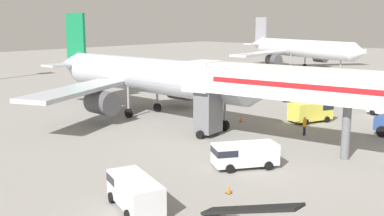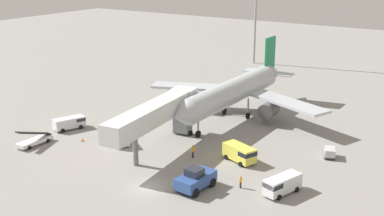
{
  "view_description": "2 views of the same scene",
  "coord_description": "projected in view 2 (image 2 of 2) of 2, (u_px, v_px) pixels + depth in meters",
  "views": [
    {
      "loc": [
        -41.21,
        -10.3,
        11.24
      ],
      "look_at": [
        -5.84,
        20.78,
        2.26
      ],
      "focal_mm": 43.3,
      "sensor_mm": 36.0,
      "label": 1
    },
    {
      "loc": [
        34.18,
        -42.8,
        27.22
      ],
      "look_at": [
        -6.35,
        19.64,
        3.92
      ],
      "focal_mm": 46.23,
      "sensor_mm": 36.0,
      "label": 2
    }
  ],
  "objects": [
    {
      "name": "service_van_rear_right",
      "position": [
        119.0,
        136.0,
        74.02
      ],
      "size": [
        5.25,
        4.57,
        1.88
      ],
      "color": "white",
      "rests_on": "ground"
    },
    {
      "name": "safety_cone_alpha",
      "position": [
        227.0,
        139.0,
        75.08
      ],
      "size": [
        0.34,
        0.34,
        0.52
      ],
      "color": "black",
      "rests_on": "ground"
    },
    {
      "name": "ground_plane",
      "position": [
        148.0,
        187.0,
        60.15
      ],
      "size": [
        300.0,
        300.0,
        0.0
      ],
      "primitive_type": "plane",
      "color": "gray"
    },
    {
      "name": "airplane_at_gate",
      "position": [
        235.0,
        91.0,
        84.63
      ],
      "size": [
        33.85,
        35.58,
        12.17
      ],
      "color": "#B7BCC6",
      "rests_on": "ground"
    },
    {
      "name": "jet_bridge",
      "position": [
        158.0,
        113.0,
        70.06
      ],
      "size": [
        5.46,
        21.38,
        7.34
      ],
      "color": "silver",
      "rests_on": "ground"
    },
    {
      "name": "safety_cone_bravo",
      "position": [
        83.0,
        139.0,
        74.94
      ],
      "size": [
        0.36,
        0.36,
        0.55
      ],
      "color": "black",
      "rests_on": "ground"
    },
    {
      "name": "belt_loader_truck",
      "position": [
        35.0,
        140.0,
        73.4
      ],
      "size": [
        2.02,
        5.7,
        2.86
      ],
      "color": "white",
      "rests_on": "ground"
    },
    {
      "name": "pushback_tug",
      "position": [
        196.0,
        179.0,
        59.37
      ],
      "size": [
        3.26,
        5.56,
        2.8
      ],
      "color": "#2D4C8E",
      "rests_on": "ground"
    },
    {
      "name": "ground_crew_worker_foreground",
      "position": [
        193.0,
        151.0,
        68.67
      ],
      "size": [
        0.4,
        0.4,
        1.87
      ],
      "color": "#1E2333",
      "rests_on": "ground"
    },
    {
      "name": "baggage_cart_far_right",
      "position": [
        330.0,
        152.0,
        68.82
      ],
      "size": [
        2.11,
        2.67,
        1.36
      ],
      "color": "#38383D",
      "rests_on": "ground"
    },
    {
      "name": "service_van_rear_left",
      "position": [
        240.0,
        153.0,
        67.33
      ],
      "size": [
        5.32,
        3.73,
        2.24
      ],
      "color": "#E5DB4C",
      "rests_on": "ground"
    },
    {
      "name": "service_van_mid_right",
      "position": [
        282.0,
        184.0,
        58.27
      ],
      "size": [
        3.32,
        5.45,
        2.14
      ],
      "color": "white",
      "rests_on": "ground"
    },
    {
      "name": "service_van_mid_left",
      "position": [
        70.0,
        122.0,
        79.97
      ],
      "size": [
        3.68,
        5.33,
        1.92
      ],
      "color": "silver",
      "rests_on": "ground"
    },
    {
      "name": "ground_crew_worker_midground",
      "position": [
        241.0,
        182.0,
        59.77
      ],
      "size": [
        0.43,
        0.43,
        1.62
      ],
      "color": "#1E2333",
      "rests_on": "ground"
    }
  ]
}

